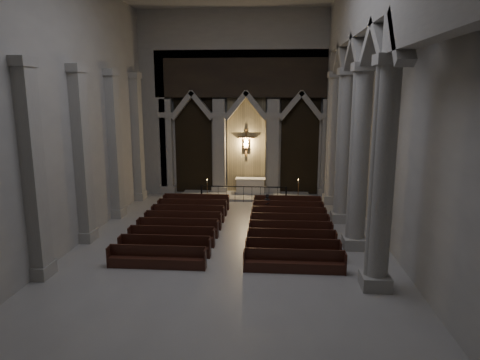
{
  "coord_description": "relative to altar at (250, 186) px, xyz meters",
  "views": [
    {
      "loc": [
        1.82,
        -16.96,
        6.81
      ],
      "look_at": [
        0.26,
        3.0,
        2.71
      ],
      "focal_mm": 32.0,
      "sensor_mm": 36.0,
      "label": 1
    }
  ],
  "objects": [
    {
      "name": "room",
      "position": [
        -0.33,
        -11.16,
        6.94
      ],
      "size": [
        24.0,
        24.1,
        12.0
      ],
      "color": "#A09D98",
      "rests_on": "ground"
    },
    {
      "name": "sanctuary_wall",
      "position": [
        -0.33,
        0.37,
        5.95
      ],
      "size": [
        14.0,
        0.77,
        12.0
      ],
      "color": "#A3A098",
      "rests_on": "ground"
    },
    {
      "name": "right_arcade",
      "position": [
        5.17,
        -9.83,
        7.16
      ],
      "size": [
        1.0,
        24.0,
        12.0
      ],
      "color": "#A3A098",
      "rests_on": "ground"
    },
    {
      "name": "left_pilasters",
      "position": [
        -7.08,
        -7.66,
        3.25
      ],
      "size": [
        0.6,
        13.0,
        8.03
      ],
      "color": "#A3A098",
      "rests_on": "ground"
    },
    {
      "name": "sanctuary_step",
      "position": [
        -0.33,
        -0.56,
        -0.59
      ],
      "size": [
        8.5,
        2.6,
        0.15
      ],
      "primitive_type": "cube",
      "color": "#A3A098",
      "rests_on": "ground"
    },
    {
      "name": "altar",
      "position": [
        0.0,
        0.0,
        0.0
      ],
      "size": [
        2.01,
        0.8,
        1.02
      ],
      "color": "beige",
      "rests_on": "sanctuary_step"
    },
    {
      "name": "altar_rail",
      "position": [
        -0.33,
        -1.97,
        0.05
      ],
      "size": [
        5.44,
        0.09,
        1.07
      ],
      "color": "black",
      "rests_on": "ground"
    },
    {
      "name": "candle_stand_left",
      "position": [
        -2.74,
        -1.32,
        -0.31
      ],
      "size": [
        0.22,
        0.22,
        1.31
      ],
      "color": "#9A652F",
      "rests_on": "ground"
    },
    {
      "name": "candle_stand_right",
      "position": [
        3.12,
        -1.51,
        -0.26
      ],
      "size": [
        0.25,
        0.25,
        1.47
      ],
      "color": "#9A652F",
      "rests_on": "ground"
    },
    {
      "name": "pews",
      "position": [
        -0.33,
        -8.11,
        -0.38
      ],
      "size": [
        9.33,
        9.21,
        0.88
      ],
      "color": "black",
      "rests_on": "ground"
    },
    {
      "name": "worshipper",
      "position": [
        1.19,
        -4.74,
        -0.06
      ],
      "size": [
        0.52,
        0.44,
        1.21
      ],
      "primitive_type": "imported",
      "rotation": [
        0.0,
        0.0,
        -0.42
      ],
      "color": "black",
      "rests_on": "ground"
    }
  ]
}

